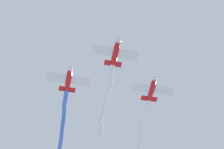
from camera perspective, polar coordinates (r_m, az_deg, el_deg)
airplane_lead at (r=64.27m, az=0.54°, el=3.38°), size 7.89×6.11×1.98m
smoke_trail_lead at (r=72.51m, az=-1.05°, el=-4.33°), size 9.51×18.07×3.91m
airplane_left_wing at (r=68.99m, az=6.06°, el=-2.16°), size 7.85×6.10×1.98m
smoke_trail_left_wing at (r=77.83m, az=4.11°, el=-11.06°), size 12.42×20.90×2.03m
airplane_right_wing at (r=68.16m, az=-6.58°, el=-0.70°), size 7.88×6.11×1.98m
smoke_trail_right_wing at (r=80.46m, az=-7.59°, el=-10.65°), size 14.82×27.30×2.41m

